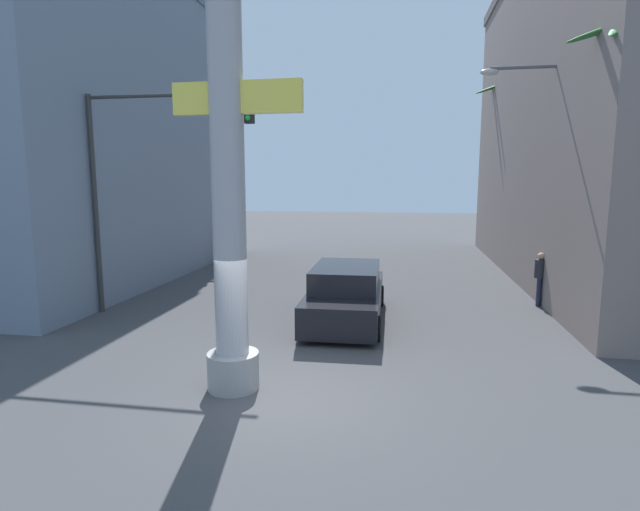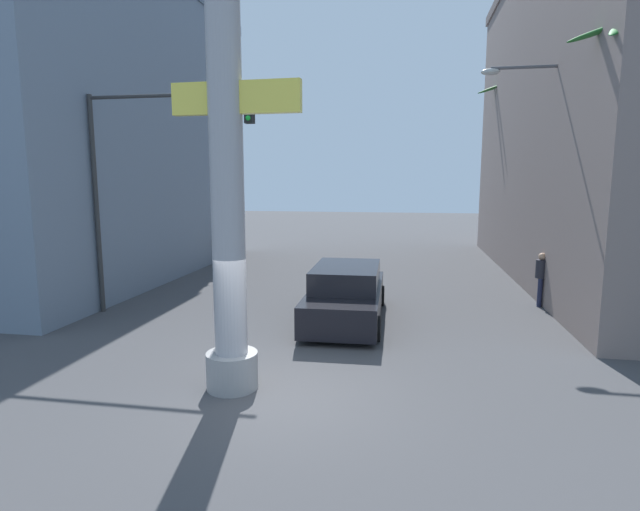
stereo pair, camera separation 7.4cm
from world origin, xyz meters
name	(u,v)px [view 2 (the right image)]	position (x,y,z in m)	size (l,w,h in m)	color
ground_plane	(346,285)	(0.00, 10.00, 0.00)	(89.87, 89.87, 0.00)	#424244
building_left	(93,128)	(-10.47, 10.44, 6.05)	(7.29, 16.32, 12.09)	slate
building_right	(628,110)	(10.47, 13.07, 6.62)	(8.19, 20.24, 13.21)	slate
neon_sign_pole	(226,123)	(-0.98, 0.21, 4.92)	(2.68, 0.98, 10.20)	#9E9EA3
street_lamp	(549,162)	(6.41, 7.88, 4.48)	(2.58, 0.28, 7.41)	#59595E
traffic_light_mast	(147,161)	(-5.11, 4.91, 4.48)	(5.64, 0.32, 6.35)	#333333
car_lead	(346,294)	(0.57, 5.28, 0.74)	(2.16, 5.19, 1.56)	black
palm_tree_far_left	(228,160)	(-7.18, 17.07, 5.00)	(2.78, 2.80, 8.08)	brown
palm_tree_near_right	(621,149)	(7.15, 4.68, 4.66)	(2.79, 2.60, 7.61)	brown
palm_tree_far_right	(506,152)	(7.14, 19.18, 5.42)	(3.03, 3.01, 8.94)	brown
pedestrian_mid_right	(541,275)	(6.39, 7.90, 0.99)	(0.41, 0.41, 1.70)	#1E233F
pedestrian_far_left	(229,241)	(-6.26, 14.37, 1.05)	(0.34, 0.34, 1.80)	#3F3833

